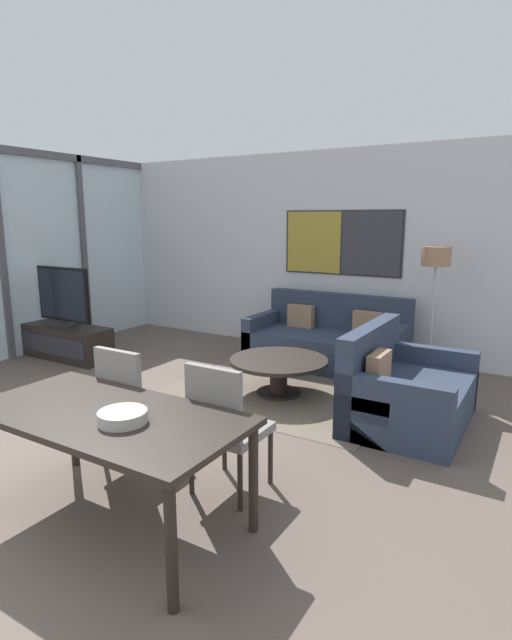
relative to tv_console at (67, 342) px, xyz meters
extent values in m
cube|color=silver|center=(2.47, 2.25, 1.17)|extent=(7.27, 0.06, 2.80)
cube|color=#2D2D33|center=(3.06, 2.21, 1.32)|extent=(1.70, 0.01, 0.88)
cube|color=#B29333|center=(2.64, 2.20, 1.32)|extent=(0.81, 0.02, 0.84)
cube|color=#38383D|center=(3.47, 2.20, 1.32)|extent=(0.81, 0.02, 0.84)
cube|color=silver|center=(-0.66, -0.41, 1.17)|extent=(0.02, 5.32, 2.80)
cube|color=#515156|center=(-0.63, -0.41, 1.17)|extent=(0.07, 0.08, 2.80)
cube|color=#515156|center=(-0.63, 0.92, 1.17)|extent=(0.07, 0.08, 2.80)
cube|color=#706051|center=(3.17, 0.23, -0.22)|extent=(2.40, 1.76, 0.01)
cube|color=black|center=(0.00, 0.00, 0.00)|extent=(1.35, 0.47, 0.45)
cube|color=#2D2D33|center=(0.00, -0.24, 0.00)|extent=(1.24, 0.01, 0.25)
cube|color=#2D2D33|center=(0.00, 0.00, 0.25)|extent=(0.36, 0.20, 0.05)
cube|color=#2D2D33|center=(0.00, 0.00, 0.32)|extent=(0.06, 0.03, 0.08)
cube|color=black|center=(0.00, 0.00, 0.66)|extent=(0.97, 0.04, 0.73)
cube|color=black|center=(0.00, -0.02, 0.66)|extent=(0.90, 0.01, 0.66)
cube|color=#2D384C|center=(3.17, 1.50, -0.02)|extent=(1.98, 0.96, 0.42)
cube|color=#2D384C|center=(3.17, 1.91, 0.22)|extent=(1.98, 0.16, 0.89)
cube|color=#2D384C|center=(2.24, 1.50, 0.07)|extent=(0.14, 0.96, 0.60)
cube|color=#2D384C|center=(4.09, 1.50, 0.07)|extent=(0.14, 0.96, 0.60)
cube|color=#9E7556|center=(2.70, 1.73, 0.34)|extent=(0.36, 0.12, 0.30)
cube|color=#9E7556|center=(3.63, 1.73, 0.34)|extent=(0.36, 0.12, 0.30)
cube|color=#2D384C|center=(4.59, 0.17, -0.02)|extent=(0.96, 1.39, 0.42)
cube|color=#2D384C|center=(4.19, 0.17, 0.22)|extent=(0.16, 1.39, 0.89)
cube|color=#2D384C|center=(4.59, -0.46, 0.07)|extent=(0.96, 0.14, 0.60)
cube|color=#2D384C|center=(4.59, 0.79, 0.07)|extent=(0.96, 0.14, 0.60)
cube|color=#9E7556|center=(4.37, -0.14, 0.34)|extent=(0.12, 0.36, 0.30)
cylinder|color=black|center=(3.17, 0.23, -0.21)|extent=(0.48, 0.48, 0.03)
cylinder|color=black|center=(3.17, 0.23, -0.05)|extent=(0.19, 0.19, 0.36)
cylinder|color=black|center=(3.17, 0.23, 0.15)|extent=(1.06, 1.06, 0.04)
cube|color=black|center=(3.39, -2.35, 0.49)|extent=(1.74, 0.87, 0.04)
cylinder|color=black|center=(4.20, -2.73, 0.12)|extent=(0.06, 0.06, 0.69)
cylinder|color=black|center=(2.58, -1.98, 0.12)|extent=(0.06, 0.06, 0.69)
cylinder|color=black|center=(4.20, -1.98, 0.12)|extent=(0.06, 0.06, 0.69)
cube|color=gray|center=(2.96, -1.66, 0.21)|extent=(0.46, 0.46, 0.06)
cube|color=gray|center=(2.96, -1.86, 0.48)|extent=(0.42, 0.05, 0.48)
cylinder|color=black|center=(2.76, -1.86, -0.02)|extent=(0.04, 0.04, 0.41)
cylinder|color=black|center=(3.16, -1.86, -0.02)|extent=(0.04, 0.04, 0.41)
cylinder|color=black|center=(2.76, -1.46, -0.02)|extent=(0.04, 0.04, 0.41)
cylinder|color=black|center=(3.16, -1.46, -0.02)|extent=(0.04, 0.04, 0.41)
cube|color=gray|center=(3.81, -1.64, 0.21)|extent=(0.46, 0.46, 0.06)
cube|color=gray|center=(3.81, -1.85, 0.48)|extent=(0.42, 0.05, 0.48)
cylinder|color=black|center=(3.61, -1.84, -0.02)|extent=(0.04, 0.04, 0.41)
cylinder|color=black|center=(4.01, -1.84, -0.02)|extent=(0.04, 0.04, 0.41)
cylinder|color=black|center=(3.61, -1.44, -0.02)|extent=(0.04, 0.04, 0.41)
cylinder|color=black|center=(4.01, -1.44, -0.02)|extent=(0.04, 0.04, 0.41)
cylinder|color=#B7B2A8|center=(3.59, -2.42, 0.54)|extent=(0.28, 0.28, 0.07)
torus|color=#B7B2A8|center=(3.59, -2.42, 0.57)|extent=(0.28, 0.28, 0.02)
cylinder|color=#2D2D33|center=(4.44, 1.61, -0.21)|extent=(0.28, 0.28, 0.02)
cylinder|color=#B7B7BC|center=(4.44, 1.61, 0.46)|extent=(0.03, 0.03, 1.32)
cylinder|color=#9E7556|center=(4.44, 1.61, 1.23)|extent=(0.32, 0.32, 0.22)
camera|label=1|loc=(5.63, -4.32, 1.65)|focal=28.00mm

